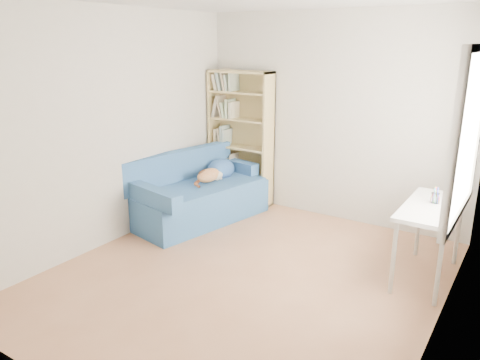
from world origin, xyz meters
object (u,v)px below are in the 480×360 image
object	(u,v)px
sofa	(198,194)
desk	(431,214)
pen_cup	(435,197)
bookshelf	(241,144)

from	to	relation	value
sofa	desk	xyz separation A→B (m)	(2.84, -0.05, 0.33)
sofa	pen_cup	distance (m)	2.88
desk	bookshelf	bearing A→B (deg)	161.42
pen_cup	sofa	bearing A→B (deg)	-179.23
desk	pen_cup	world-z (taller)	pen_cup
bookshelf	desk	xyz separation A→B (m)	(2.74, -0.92, -0.19)
sofa	desk	world-z (taller)	sofa
desk	pen_cup	distance (m)	0.17
sofa	bookshelf	world-z (taller)	bookshelf
sofa	bookshelf	xyz separation A→B (m)	(0.10, 0.87, 0.52)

